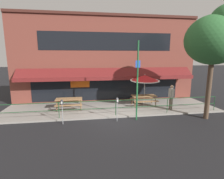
{
  "coord_description": "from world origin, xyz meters",
  "views": [
    {
      "loc": [
        -1.87,
        -10.07,
        3.73
      ],
      "look_at": [
        -0.03,
        1.6,
        1.5
      ],
      "focal_mm": 28.0,
      "sensor_mm": 36.0,
      "label": 1
    }
  ],
  "objects_px": {
    "patio_umbrella_centre": "(145,78)",
    "picnic_table_left": "(69,101)",
    "parking_meter_near": "(62,104)",
    "parking_meter_far": "(117,102)",
    "picnic_table_centre": "(144,97)",
    "street_sign_pole": "(137,81)",
    "pedestrian_walking": "(171,96)",
    "street_tree_curbside": "(216,37)"
  },
  "relations": [
    {
      "from": "patio_umbrella_centre",
      "to": "pedestrian_walking",
      "type": "relative_size",
      "value": 1.39
    },
    {
      "from": "picnic_table_left",
      "to": "picnic_table_centre",
      "type": "xyz_separation_m",
      "value": [
        5.48,
        0.14,
        0.0
      ]
    },
    {
      "from": "picnic_table_centre",
      "to": "parking_meter_far",
      "type": "relative_size",
      "value": 1.27
    },
    {
      "from": "pedestrian_walking",
      "to": "patio_umbrella_centre",
      "type": "bearing_deg",
      "value": 142.22
    },
    {
      "from": "pedestrian_walking",
      "to": "parking_meter_near",
      "type": "bearing_deg",
      "value": -168.82
    },
    {
      "from": "pedestrian_walking",
      "to": "parking_meter_far",
      "type": "height_order",
      "value": "pedestrian_walking"
    },
    {
      "from": "parking_meter_near",
      "to": "street_tree_curbside",
      "type": "distance_m",
      "value": 9.4
    },
    {
      "from": "street_tree_curbside",
      "to": "street_sign_pole",
      "type": "bearing_deg",
      "value": 173.32
    },
    {
      "from": "pedestrian_walking",
      "to": "parking_meter_far",
      "type": "relative_size",
      "value": 1.2
    },
    {
      "from": "picnic_table_left",
      "to": "parking_meter_near",
      "type": "height_order",
      "value": "parking_meter_near"
    },
    {
      "from": "parking_meter_near",
      "to": "street_sign_pole",
      "type": "distance_m",
      "value": 4.45
    },
    {
      "from": "parking_meter_far",
      "to": "street_tree_curbside",
      "type": "height_order",
      "value": "street_tree_curbside"
    },
    {
      "from": "pedestrian_walking",
      "to": "street_tree_curbside",
      "type": "height_order",
      "value": "street_tree_curbside"
    },
    {
      "from": "picnic_table_centre",
      "to": "parking_meter_near",
      "type": "height_order",
      "value": "parking_meter_near"
    },
    {
      "from": "picnic_table_left",
      "to": "street_tree_curbside",
      "type": "height_order",
      "value": "street_tree_curbside"
    },
    {
      "from": "picnic_table_centre",
      "to": "street_tree_curbside",
      "type": "height_order",
      "value": "street_tree_curbside"
    },
    {
      "from": "picnic_table_centre",
      "to": "parking_meter_far",
      "type": "xyz_separation_m",
      "value": [
        -2.55,
        -2.7,
        0.44
      ]
    },
    {
      "from": "picnic_table_centre",
      "to": "picnic_table_left",
      "type": "bearing_deg",
      "value": -178.48
    },
    {
      "from": "parking_meter_near",
      "to": "street_tree_curbside",
      "type": "height_order",
      "value": "street_tree_curbside"
    },
    {
      "from": "street_sign_pole",
      "to": "patio_umbrella_centre",
      "type": "bearing_deg",
      "value": 62.0
    },
    {
      "from": "pedestrian_walking",
      "to": "parking_meter_near",
      "type": "xyz_separation_m",
      "value": [
        -7.16,
        -1.42,
        0.09
      ]
    },
    {
      "from": "parking_meter_near",
      "to": "parking_meter_far",
      "type": "distance_m",
      "value": 3.08
    },
    {
      "from": "picnic_table_centre",
      "to": "parking_meter_near",
      "type": "xyz_separation_m",
      "value": [
        -5.64,
        -2.67,
        0.44
      ]
    },
    {
      "from": "parking_meter_far",
      "to": "street_tree_curbside",
      "type": "relative_size",
      "value": 0.22
    },
    {
      "from": "picnic_table_left",
      "to": "picnic_table_centre",
      "type": "bearing_deg",
      "value": 1.52
    },
    {
      "from": "picnic_table_centre",
      "to": "parking_meter_near",
      "type": "bearing_deg",
      "value": -154.63
    },
    {
      "from": "picnic_table_left",
      "to": "parking_meter_near",
      "type": "relative_size",
      "value": 1.27
    },
    {
      "from": "picnic_table_centre",
      "to": "street_tree_curbside",
      "type": "bearing_deg",
      "value": -46.24
    },
    {
      "from": "picnic_table_centre",
      "to": "pedestrian_walking",
      "type": "xyz_separation_m",
      "value": [
        1.53,
        -1.26,
        0.35
      ]
    },
    {
      "from": "picnic_table_centre",
      "to": "street_sign_pole",
      "type": "height_order",
      "value": "street_sign_pole"
    },
    {
      "from": "patio_umbrella_centre",
      "to": "pedestrian_walking",
      "type": "bearing_deg",
      "value": -37.78
    },
    {
      "from": "picnic_table_centre",
      "to": "patio_umbrella_centre",
      "type": "height_order",
      "value": "patio_umbrella_centre"
    },
    {
      "from": "street_sign_pole",
      "to": "street_tree_curbside",
      "type": "xyz_separation_m",
      "value": [
        4.37,
        -0.51,
        2.45
      ]
    },
    {
      "from": "patio_umbrella_centre",
      "to": "parking_meter_near",
      "type": "xyz_separation_m",
      "value": [
        -5.64,
        -2.6,
        -1.03
      ]
    },
    {
      "from": "parking_meter_near",
      "to": "pedestrian_walking",
      "type": "bearing_deg",
      "value": 11.18
    },
    {
      "from": "picnic_table_left",
      "to": "pedestrian_walking",
      "type": "xyz_separation_m",
      "value": [
        7.01,
        -1.11,
        0.35
      ]
    },
    {
      "from": "patio_umbrella_centre",
      "to": "parking_meter_far",
      "type": "bearing_deg",
      "value": -134.2
    },
    {
      "from": "patio_umbrella_centre",
      "to": "picnic_table_left",
      "type": "bearing_deg",
      "value": -179.24
    },
    {
      "from": "parking_meter_far",
      "to": "picnic_table_left",
      "type": "bearing_deg",
      "value": 138.9
    },
    {
      "from": "picnic_table_left",
      "to": "street_tree_curbside",
      "type": "bearing_deg",
      "value": -19.44
    },
    {
      "from": "parking_meter_near",
      "to": "parking_meter_far",
      "type": "bearing_deg",
      "value": -0.46
    },
    {
      "from": "parking_meter_near",
      "to": "parking_meter_far",
      "type": "relative_size",
      "value": 1.0
    }
  ]
}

